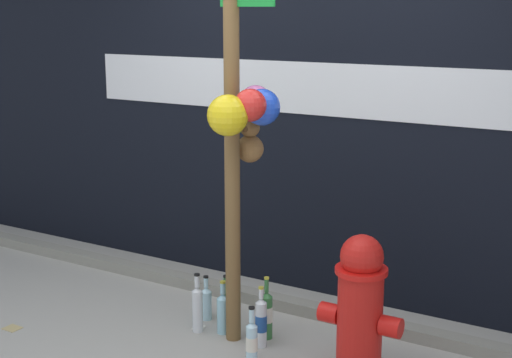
{
  "coord_description": "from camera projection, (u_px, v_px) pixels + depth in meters",
  "views": [
    {
      "loc": [
        2.34,
        -3.1,
        1.99
      ],
      "look_at": [
        0.19,
        0.47,
        1.03
      ],
      "focal_mm": 52.28,
      "sensor_mm": 36.0,
      "label": 1
    }
  ],
  "objects": [
    {
      "name": "fire_hydrant",
      "position": [
        360.0,
        306.0,
        4.04
      ],
      "size": [
        0.47,
        0.29,
        0.81
      ],
      "color": "red",
      "rests_on": "ground_plane"
    },
    {
      "name": "building_wall",
      "position": [
        312.0,
        79.0,
        5.15
      ],
      "size": [
        10.0,
        0.21,
        3.02
      ],
      "color": "black",
      "rests_on": "ground_plane"
    },
    {
      "name": "bottle_5",
      "position": [
        206.0,
        302.0,
        4.85
      ],
      "size": [
        0.07,
        0.07,
        0.3
      ],
      "color": "#B2DBEA",
      "rests_on": "ground_plane"
    },
    {
      "name": "curb_strip",
      "position": [
        275.0,
        301.0,
        5.07
      ],
      "size": [
        8.0,
        0.12,
        0.08
      ],
      "primitive_type": "cube",
      "color": "gray",
      "rests_on": "ground_plane"
    },
    {
      "name": "bottle_4",
      "position": [
        223.0,
        312.0,
        4.64
      ],
      "size": [
        0.08,
        0.08,
        0.34
      ],
      "color": "#93CCE0",
      "rests_on": "ground_plane"
    },
    {
      "name": "bottle_3",
      "position": [
        197.0,
        307.0,
        4.66
      ],
      "size": [
        0.07,
        0.07,
        0.38
      ],
      "color": "silver",
      "rests_on": "ground_plane"
    },
    {
      "name": "bottle_0",
      "position": [
        266.0,
        314.0,
        4.57
      ],
      "size": [
        0.08,
        0.08,
        0.4
      ],
      "color": "#337038",
      "rests_on": "ground_plane"
    },
    {
      "name": "bottle_6",
      "position": [
        261.0,
        322.0,
        4.45
      ],
      "size": [
        0.07,
        0.07,
        0.38
      ],
      "color": "silver",
      "rests_on": "ground_plane"
    },
    {
      "name": "litter_0",
      "position": [
        12.0,
        328.0,
        4.73
      ],
      "size": [
        0.11,
        0.09,
        0.01
      ],
      "primitive_type": "cube",
      "rotation": [
        0.0,
        0.0,
        3.12
      ],
      "color": "tan",
      "rests_on": "ground_plane"
    },
    {
      "name": "memorial_post",
      "position": [
        239.0,
        97.0,
        4.27
      ],
      "size": [
        0.52,
        0.58,
        2.5
      ],
      "color": "brown",
      "rests_on": "ground_plane"
    },
    {
      "name": "bottle_1",
      "position": [
        226.0,
        302.0,
        4.87
      ],
      "size": [
        0.07,
        0.07,
        0.3
      ],
      "color": "#337038",
      "rests_on": "ground_plane"
    },
    {
      "name": "bottle_2",
      "position": [
        252.0,
        341.0,
        4.26
      ],
      "size": [
        0.07,
        0.07,
        0.34
      ],
      "color": "#B2DBEA",
      "rests_on": "ground_plane"
    },
    {
      "name": "litter_3",
      "position": [
        198.0,
        327.0,
        4.74
      ],
      "size": [
        0.09,
        0.1,
        0.01
      ],
      "primitive_type": "cube",
      "rotation": [
        0.0,
        0.0,
        0.3
      ],
      "color": "silver",
      "rests_on": "ground_plane"
    }
  ]
}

